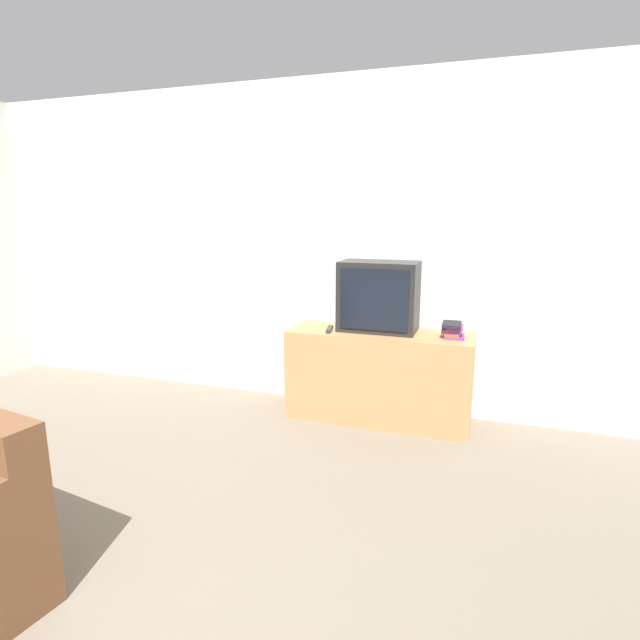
% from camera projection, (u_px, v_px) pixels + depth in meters
% --- Properties ---
extents(wall_back, '(9.00, 0.06, 2.60)m').
position_uv_depth(wall_back, '(303.00, 247.00, 4.11)').
color(wall_back, white).
rests_on(wall_back, ground_plane).
extents(tv_stand, '(1.38, 0.45, 0.70)m').
position_uv_depth(tv_stand, '(379.00, 376.00, 3.83)').
color(tv_stand, tan).
rests_on(tv_stand, ground_plane).
extents(television, '(0.58, 0.35, 0.53)m').
position_uv_depth(television, '(379.00, 296.00, 3.76)').
color(television, black).
rests_on(television, tv_stand).
extents(book_stack, '(0.17, 0.21, 0.11)m').
position_uv_depth(book_stack, '(453.00, 330.00, 3.58)').
color(book_stack, '#7A3884').
rests_on(book_stack, tv_stand).
extents(remote_on_stand, '(0.07, 0.20, 0.02)m').
position_uv_depth(remote_on_stand, '(330.00, 329.00, 3.80)').
color(remote_on_stand, '#2D2D2D').
rests_on(remote_on_stand, tv_stand).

